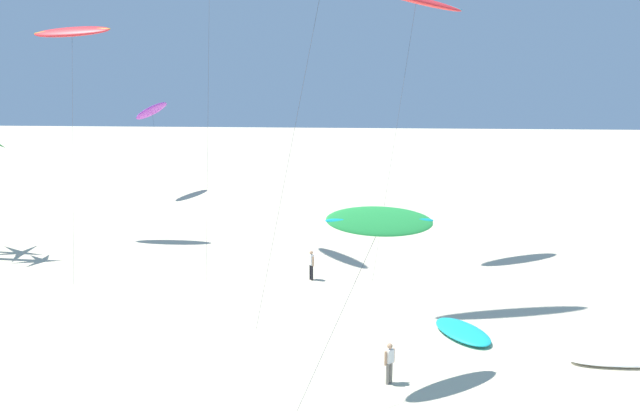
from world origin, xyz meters
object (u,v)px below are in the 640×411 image
(flying_kite_0, at_px, (152,111))
(grounded_kite_1, at_px, (463,331))
(flying_kite_4, at_px, (72,32))
(flying_kite_3, at_px, (416,0))
(flying_kite_1, at_px, (382,221))
(person_foreground_walker, at_px, (311,264))
(person_near_left, at_px, (389,362))

(flying_kite_0, bearing_deg, grounded_kite_1, -50.93)
(flying_kite_4, bearing_deg, grounded_kite_1, -30.52)
(flying_kite_3, bearing_deg, flying_kite_1, -97.07)
(flying_kite_1, bearing_deg, flying_kite_3, 82.93)
(flying_kite_4, relative_size, grounded_kite_1, 4.09)
(flying_kite_3, relative_size, person_foreground_walker, 9.78)
(grounded_kite_1, distance_m, person_foreground_walker, 10.38)
(flying_kite_0, distance_m, person_near_left, 44.47)
(flying_kite_0, bearing_deg, flying_kite_3, -38.89)
(flying_kite_1, xyz_separation_m, flying_kite_3, (2.12, 17.13, 9.94))
(flying_kite_1, relative_size, flying_kite_4, 0.46)
(flying_kite_4, bearing_deg, person_near_left, -42.05)
(person_foreground_walker, xyz_separation_m, person_near_left, (4.19, -11.69, -0.07))
(grounded_kite_1, bearing_deg, person_near_left, -126.23)
(person_near_left, bearing_deg, grounded_kite_1, 53.77)
(flying_kite_0, xyz_separation_m, person_near_left, (23.01, -37.27, -7.71))
(flying_kite_0, height_order, grounded_kite_1, flying_kite_0)
(person_foreground_walker, bearing_deg, flying_kite_1, -71.75)
(flying_kite_4, xyz_separation_m, person_near_left, (21.49, -19.38, -13.81))
(flying_kite_4, bearing_deg, flying_kite_0, 94.87)
(flying_kite_3, height_order, flying_kite_4, flying_kite_3)
(flying_kite_3, relative_size, grounded_kite_1, 4.58)
(flying_kite_0, height_order, flying_kite_4, flying_kite_4)
(person_foreground_walker, bearing_deg, person_near_left, -70.28)
(flying_kite_1, distance_m, grounded_kite_1, 8.51)
(flying_kite_1, xyz_separation_m, grounded_kite_1, (3.83, 4.51, -6.11))
(flying_kite_3, distance_m, person_foreground_walker, 17.31)
(flying_kite_0, distance_m, flying_kite_4, 18.96)
(grounded_kite_1, relative_size, person_foreground_walker, 2.14)
(person_foreground_walker, bearing_deg, flying_kite_3, 43.51)
(flying_kite_1, distance_m, flying_kite_3, 19.92)
(person_foreground_walker, bearing_deg, grounded_kite_1, -42.54)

